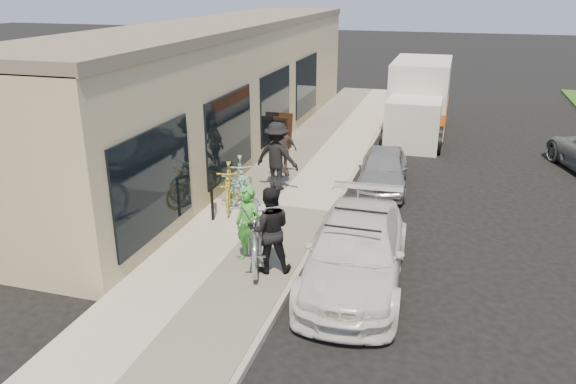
# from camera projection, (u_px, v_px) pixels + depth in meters

# --- Properties ---
(ground) EXTENTS (120.00, 120.00, 0.00)m
(ground) POSITION_uv_depth(u_px,v_px,m) (321.00, 277.00, 10.90)
(ground) COLOR black
(ground) RESTS_ON ground
(sidewalk) EXTENTS (3.00, 34.00, 0.15)m
(sidewalk) POSITION_uv_depth(u_px,v_px,m) (272.00, 207.00, 14.10)
(sidewalk) COLOR #B0AA9E
(sidewalk) RESTS_ON ground
(curb) EXTENTS (0.12, 34.00, 0.13)m
(curb) POSITION_uv_depth(u_px,v_px,m) (332.00, 214.00, 13.69)
(curb) COLOR #9D978F
(curb) RESTS_ON ground
(storefront) EXTENTS (3.60, 20.00, 4.22)m
(storefront) POSITION_uv_depth(u_px,v_px,m) (225.00, 86.00, 18.73)
(storefront) COLOR #CCB88E
(storefront) RESTS_ON ground
(bike_rack) EXTENTS (0.32, 0.63, 0.96)m
(bike_rack) POSITION_uv_depth(u_px,v_px,m) (212.00, 192.00, 13.25)
(bike_rack) COLOR black
(bike_rack) RESTS_ON sidewalk
(sandwich_board) EXTENTS (0.69, 0.70, 1.13)m
(sandwich_board) POSITION_uv_depth(u_px,v_px,m) (280.00, 131.00, 18.66)
(sandwich_board) COLOR black
(sandwich_board) RESTS_ON sidewalk
(sedan_white) EXTENTS (2.07, 4.54, 1.33)m
(sedan_white) POSITION_uv_depth(u_px,v_px,m) (356.00, 251.00, 10.53)
(sedan_white) COLOR silver
(sedan_white) RESTS_ON ground
(sedan_silver) EXTENTS (1.56, 3.33, 1.10)m
(sedan_silver) POSITION_uv_depth(u_px,v_px,m) (383.00, 169.00, 15.46)
(sedan_silver) COLOR #9A999F
(sedan_silver) RESTS_ON ground
(moving_truck) EXTENTS (2.08, 5.46, 2.68)m
(moving_truck) POSITION_uv_depth(u_px,v_px,m) (419.00, 102.00, 20.89)
(moving_truck) COLOR silver
(moving_truck) RESTS_ON ground
(tandem_bike) EXTENTS (1.75, 2.81, 1.39)m
(tandem_bike) POSITION_uv_depth(u_px,v_px,m) (256.00, 225.00, 11.15)
(tandem_bike) COLOR #BCBCBE
(tandem_bike) RESTS_ON sidewalk
(woman_rider) EXTENTS (0.66, 0.54, 1.55)m
(woman_rider) POSITION_uv_depth(u_px,v_px,m) (248.00, 225.00, 10.97)
(woman_rider) COLOR green
(woman_rider) RESTS_ON sidewalk
(man_standing) EXTENTS (1.00, 0.88, 1.70)m
(man_standing) POSITION_uv_depth(u_px,v_px,m) (270.00, 230.00, 10.57)
(man_standing) COLOR black
(man_standing) RESTS_ON sidewalk
(cruiser_bike_a) EXTENTS (1.22, 1.88, 1.10)m
(cruiser_bike_a) POSITION_uv_depth(u_px,v_px,m) (241.00, 180.00, 14.14)
(cruiser_bike_a) COLOR #86C8AF
(cruiser_bike_a) RESTS_ON sidewalk
(cruiser_bike_b) EXTENTS (0.60, 1.63, 0.85)m
(cruiser_bike_b) POSITION_uv_depth(u_px,v_px,m) (240.00, 187.00, 14.02)
(cruiser_bike_b) COLOR #86C8AF
(cruiser_bike_b) RESTS_ON sidewalk
(cruiser_bike_c) EXTENTS (1.08, 1.85, 1.07)m
(cruiser_bike_c) POSITION_uv_depth(u_px,v_px,m) (229.00, 186.00, 13.74)
(cruiser_bike_c) COLOR gold
(cruiser_bike_c) RESTS_ON sidewalk
(bystander_a) EXTENTS (1.28, 0.86, 1.84)m
(bystander_a) POSITION_uv_depth(u_px,v_px,m) (277.00, 156.00, 14.81)
(bystander_a) COLOR black
(bystander_a) RESTS_ON sidewalk
(bystander_b) EXTENTS (0.93, 0.81, 1.50)m
(bystander_b) POSITION_uv_depth(u_px,v_px,m) (282.00, 150.00, 15.94)
(bystander_b) COLOR brown
(bystander_b) RESTS_ON sidewalk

